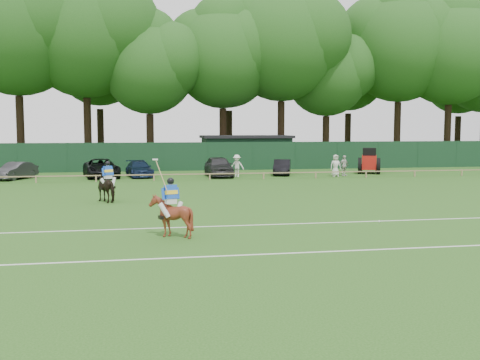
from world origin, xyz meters
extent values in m
plane|color=#1E4C14|center=(0.00, 0.00, 0.00)|extent=(160.00, 160.00, 0.00)
imported|color=black|center=(-5.61, 7.14, 0.75)|extent=(1.63, 1.93, 1.50)
imported|color=maroon|center=(-2.99, -2.80, 0.74)|extent=(1.53, 1.63, 1.48)
imported|color=#323234|center=(-12.94, 21.10, 0.63)|extent=(2.76, 4.05, 1.26)
imported|color=black|center=(-6.84, 21.48, 0.71)|extent=(3.23, 5.46, 1.42)
imported|color=#13213B|center=(-4.00, 21.54, 0.61)|extent=(2.36, 4.44, 1.23)
imported|color=#313133|center=(2.05, 20.77, 0.79)|extent=(1.94, 4.67, 1.58)
imported|color=black|center=(7.28, 21.38, 0.61)|extent=(2.31, 3.94, 1.23)
imported|color=silver|center=(3.40, 20.28, 0.85)|extent=(1.25, 0.96, 1.70)
imported|color=beige|center=(11.77, 19.44, 0.81)|extent=(1.03, 0.76, 1.63)
imported|color=silver|center=(10.97, 19.12, 0.85)|extent=(0.85, 0.56, 1.70)
cube|color=silver|center=(-5.61, 7.14, 1.28)|extent=(0.44, 0.41, 0.18)
cube|color=blue|center=(-5.61, 7.14, 1.60)|extent=(0.50, 0.47, 0.51)
cube|color=yellow|center=(-5.61, 7.14, 1.58)|extent=(0.52, 0.47, 0.18)
sphere|color=black|center=(-5.61, 7.14, 1.97)|extent=(0.25, 0.25, 0.25)
cylinder|color=silver|center=(-5.37, 7.24, 0.98)|extent=(0.35, 0.48, 0.59)
cylinder|color=silver|center=(-5.81, 6.96, 0.98)|extent=(0.49, 0.24, 0.59)
cube|color=silver|center=(-2.99, -2.80, 1.27)|extent=(0.42, 0.35, 0.18)
cube|color=blue|center=(-2.99, -2.80, 1.59)|extent=(0.47, 0.41, 0.51)
cube|color=yellow|center=(-2.99, -2.80, 1.57)|extent=(0.49, 0.40, 0.18)
sphere|color=black|center=(-2.99, -2.80, 1.96)|extent=(0.25, 0.25, 0.25)
cylinder|color=silver|center=(-2.73, -2.77, 0.97)|extent=(0.40, 0.42, 0.59)
cylinder|color=silver|center=(-3.23, -2.92, 0.97)|extent=(0.45, 0.30, 0.59)
cylinder|color=tan|center=(-3.30, -2.83, 2.14)|extent=(0.42, 0.49, 1.17)
sphere|color=silver|center=(5.40, -1.29, 0.04)|extent=(0.09, 0.09, 0.09)
cube|color=silver|center=(0.00, -6.00, 0.01)|extent=(60.00, 0.10, 0.01)
cube|color=silver|center=(0.00, -1.00, 0.01)|extent=(60.00, 0.10, 0.01)
cube|color=#997F5B|center=(0.00, 18.00, 0.45)|extent=(62.00, 0.08, 0.08)
cube|color=#14351E|center=(0.00, 27.00, 1.25)|extent=(92.00, 0.04, 2.50)
cube|color=#14331E|center=(6.00, 30.00, 1.40)|extent=(8.00, 4.00, 2.80)
cube|color=black|center=(6.00, 30.00, 2.92)|extent=(8.40, 4.40, 0.24)
cube|color=#AA160F|center=(14.74, 21.50, 0.93)|extent=(1.89, 2.40, 1.15)
cube|color=black|center=(14.60, 21.17, 1.72)|extent=(1.42, 1.47, 0.80)
cylinder|color=black|center=(13.81, 21.22, 0.66)|extent=(0.76, 1.32, 1.33)
cylinder|color=black|center=(15.19, 20.64, 0.66)|extent=(0.76, 1.32, 1.33)
cylinder|color=black|center=(14.48, 22.57, 0.35)|extent=(0.52, 0.75, 0.71)
cylinder|color=black|center=(15.70, 22.05, 0.35)|extent=(0.52, 0.75, 0.71)
camera|label=1|loc=(-4.08, -22.17, 3.81)|focal=42.00mm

